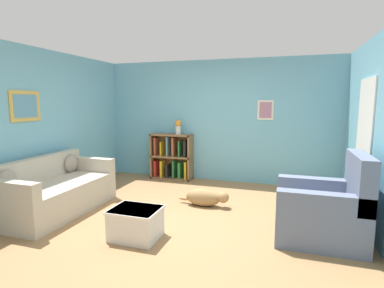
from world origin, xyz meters
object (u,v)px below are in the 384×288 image
(coffee_table, at_px, (136,222))
(dog, at_px, (205,197))
(recliner_chair, at_px, (325,211))
(couch, at_px, (55,192))
(bookshelf, at_px, (172,157))
(vase, at_px, (178,126))

(coffee_table, relative_size, dog, 0.69)
(coffee_table, xyz_separation_m, dog, (0.53, 1.41, -0.06))
(recliner_chair, height_order, dog, recliner_chair)
(couch, height_order, coffee_table, couch)
(couch, relative_size, recliner_chair, 1.66)
(dog, bearing_deg, coffee_table, -110.59)
(recliner_chair, distance_m, dog, 1.90)
(couch, xyz_separation_m, recliner_chair, (3.92, 0.23, 0.06))
(bookshelf, relative_size, vase, 3.18)
(recliner_chair, bearing_deg, dog, 157.38)
(couch, xyz_separation_m, dog, (2.18, 0.95, -0.17))
(couch, bearing_deg, bookshelf, 68.12)
(bookshelf, distance_m, recliner_chair, 3.69)
(vase, bearing_deg, dog, -55.43)
(recliner_chair, relative_size, vase, 3.49)
(coffee_table, bearing_deg, recliner_chair, 16.80)
(recliner_chair, relative_size, dog, 1.26)
(coffee_table, distance_m, vase, 3.11)
(coffee_table, bearing_deg, bookshelf, 102.80)
(recliner_chair, xyz_separation_m, dog, (-1.74, 0.72, -0.23))
(couch, relative_size, coffee_table, 3.04)
(recliner_chair, height_order, vase, vase)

